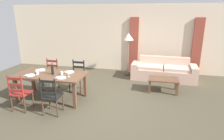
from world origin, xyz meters
The scene contains 25 objects.
ground_plane centered at (0.00, 0.00, -0.01)m, with size 9.60×9.60×0.02m, color #4A4332.
wall_far centered at (0.00, 3.30, 1.35)m, with size 9.60×0.16×2.70m, color beige.
curtain_panel_left centered at (0.64, 3.16, 1.10)m, with size 0.35×0.08×2.20m, color #964132.
curtain_panel_right centered at (3.04, 3.16, 1.10)m, with size 0.35×0.08×2.20m, color #964132.
dining_table centered at (-1.27, -0.06, 0.66)m, with size 1.90×0.96×0.75m.
dining_chair_near_left centered at (-1.68, -0.83, 0.48)m, with size 0.43×0.41×0.96m.
dining_chair_near_right centered at (-0.83, -0.84, 0.48)m, with size 0.44×0.42×0.96m.
dining_chair_far_left centered at (-1.70, 0.67, 0.48)m, with size 0.43×0.42×0.96m.
dining_chair_far_right centered at (-0.81, 0.70, 0.48)m, with size 0.43×0.41×0.96m.
dinner_plate_near_left centered at (-1.72, -0.31, 0.76)m, with size 0.24×0.24×0.02m, color white.
fork_near_left centered at (-1.87, -0.31, 0.75)m, with size 0.02×0.17×0.01m, color silver.
dinner_plate_near_right centered at (-0.82, -0.31, 0.76)m, with size 0.24×0.24×0.02m, color white.
fork_near_right centered at (-0.97, -0.31, 0.75)m, with size 0.02×0.17×0.01m, color silver.
dinner_plate_far_left centered at (-1.72, 0.19, 0.76)m, with size 0.24×0.24×0.02m, color white.
fork_far_left centered at (-1.87, 0.19, 0.75)m, with size 0.02×0.17×0.01m, color silver.
dinner_plate_far_right centered at (-0.82, 0.19, 0.76)m, with size 0.24×0.24×0.02m, color white.
fork_far_right centered at (-0.97, 0.19, 0.75)m, with size 0.02×0.17×0.01m, color silver.
wine_bottle centered at (-1.18, -0.09, 0.87)m, with size 0.07×0.07×0.32m.
wine_glass_near_left centered at (-1.59, -0.21, 0.86)m, with size 0.06×0.06×0.16m.
wine_glass_near_right centered at (-0.67, -0.18, 0.86)m, with size 0.06×0.06×0.16m.
coffee_cup_primary centered at (-0.94, -0.05, 0.80)m, with size 0.07×0.07×0.09m, color silver.
coffee_cup_secondary centered at (-1.61, -0.15, 0.80)m, with size 0.07×0.07×0.09m, color silver.
couch centered at (1.85, 2.41, 0.29)m, with size 2.31×0.90×0.80m.
coffee_table centered at (1.80, 1.19, 0.36)m, with size 0.90×0.56×0.42m.
standing_lamp centered at (0.49, 2.59, 1.41)m, with size 0.40×0.40×1.64m.
Camera 1 is at (1.47, -4.53, 2.35)m, focal length 30.49 mm.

